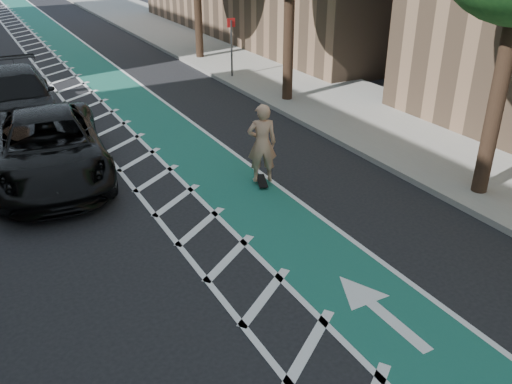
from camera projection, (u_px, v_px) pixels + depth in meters
ground at (156, 280)px, 9.92m from camera, size 120.00×120.00×0.00m
bike_lane at (141, 109)px, 19.05m from camera, size 2.00×90.00×0.01m
buffer_strip at (98, 115)px, 18.40m from camera, size 1.40×90.00×0.01m
sidewalk_right at (296, 83)px, 21.84m from camera, size 5.00×90.00×0.15m
curb_right at (243, 91)px, 20.77m from camera, size 0.12×90.00×0.16m
sign_post at (232, 47)px, 22.01m from camera, size 0.35×0.08×2.47m
skateboard at (262, 181)px, 13.53m from camera, size 0.48×0.79×0.10m
skateboarder at (262, 143)px, 13.08m from camera, size 0.84×0.70×1.97m
suv_near at (49, 147)px, 13.62m from camera, size 3.32×6.09×1.62m
suv_far at (15, 98)px, 17.34m from camera, size 2.61×5.90×1.68m
pedestrian at (456, 98)px, 16.60m from camera, size 0.92×1.05×1.82m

